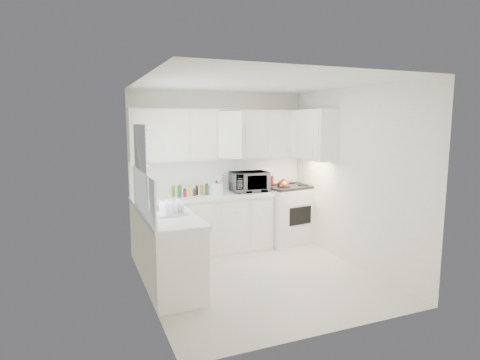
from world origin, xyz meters
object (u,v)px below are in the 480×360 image
utensil_crock (264,181)px  dish_rack (171,207)px  stove (288,206)px  microwave (249,180)px  tea_kettle (283,185)px  rice_cooker (217,188)px

utensil_crock → dish_rack: utensil_crock is taller
utensil_crock → dish_rack: size_ratio=0.93×
stove → microwave: size_ratio=2.17×
stove → dish_rack: size_ratio=3.47×
tea_kettle → microwave: bearing=161.1°
stove → rice_cooker: bearing=172.0°
tea_kettle → rice_cooker: 1.15m
tea_kettle → dish_rack: tea_kettle is taller
dish_rack → stove: bearing=20.6°
microwave → rice_cooker: (-0.59, -0.04, -0.09)m
rice_cooker → dish_rack: rice_cooker is taller
tea_kettle → rice_cooker: bearing=171.7°
rice_cooker → utensil_crock: utensil_crock is taller
tea_kettle → rice_cooker: (-1.14, 0.14, 0.00)m
stove → dish_rack: 2.64m
stove → rice_cooker: 1.38m
utensil_crock → stove: bearing=12.0°
microwave → rice_cooker: 0.60m
microwave → utensil_crock: 0.25m
microwave → stove: bearing=0.5°
tea_kettle → utensil_crock: utensil_crock is taller
stove → rice_cooker: stove is taller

